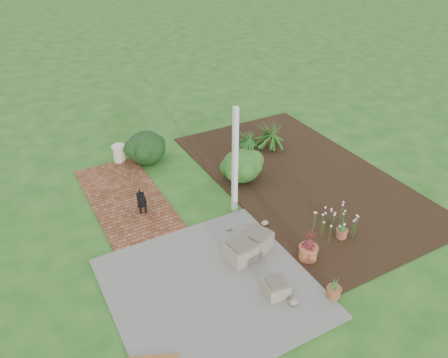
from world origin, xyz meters
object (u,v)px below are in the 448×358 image
cream_ceramic_urn (119,153)px  evergreen_shrub (242,165)px  black_dog (142,200)px  stone_trough_near (276,288)px

cream_ceramic_urn → evergreen_shrub: evergreen_shrub is taller
black_dog → evergreen_shrub: 2.63m
black_dog → cream_ceramic_urn: bearing=94.7°
stone_trough_near → cream_ceramic_urn: bearing=99.1°
stone_trough_near → evergreen_shrub: 3.86m
stone_trough_near → black_dog: black_dog is taller
stone_trough_near → cream_ceramic_urn: 6.01m
black_dog → evergreen_shrub: size_ratio=0.59×
stone_trough_near → cream_ceramic_urn: cream_ceramic_urn is taller
stone_trough_near → black_dog: (-1.20, 3.47, 0.16)m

